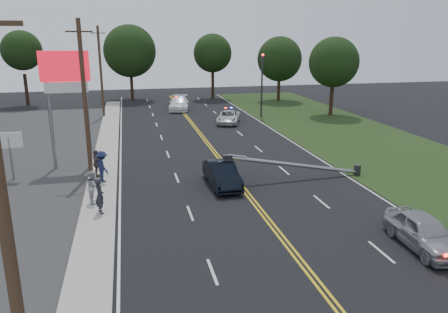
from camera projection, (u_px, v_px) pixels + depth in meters
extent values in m
plane|color=black|center=(284.00, 240.00, 19.84)|extent=(120.00, 120.00, 0.00)
cube|color=#ACA69B|center=(102.00, 182.00, 27.45)|extent=(1.80, 70.00, 0.12)
cube|color=black|center=(410.00, 162.00, 32.08)|extent=(12.00, 80.00, 0.01)
cube|color=gold|center=(232.00, 174.00, 29.23)|extent=(0.36, 80.00, 0.00)
cylinder|color=gray|center=(51.00, 119.00, 29.59)|extent=(0.24, 0.24, 7.00)
cylinder|color=gray|center=(88.00, 118.00, 30.09)|extent=(0.24, 0.24, 7.00)
cube|color=red|center=(64.00, 66.00, 28.90)|extent=(3.20, 0.35, 2.00)
cube|color=white|center=(66.00, 87.00, 29.27)|extent=(2.80, 0.30, 0.70)
cylinder|color=gray|center=(11.00, 159.00, 27.78)|extent=(0.14, 0.14, 2.80)
cube|color=white|center=(9.00, 140.00, 27.46)|extent=(1.60, 0.12, 1.00)
cylinder|color=#2D2D30|center=(262.00, 86.00, 48.84)|extent=(0.20, 0.20, 7.00)
cube|color=#2D2D30|center=(262.00, 58.00, 48.01)|extent=(0.28, 0.28, 0.90)
sphere|color=#FF0C07|center=(263.00, 55.00, 47.78)|extent=(0.22, 0.22, 0.22)
cylinder|color=#2D2D30|center=(357.00, 170.00, 28.97)|extent=(0.44, 0.44, 0.70)
cylinder|color=gray|center=(295.00, 165.00, 27.87)|extent=(8.90, 0.24, 1.80)
cube|color=#2D2D30|center=(228.00, 157.00, 26.72)|extent=(0.55, 0.32, 0.30)
cylinder|color=#382619|center=(6.00, 235.00, 9.03)|extent=(0.28, 0.28, 10.00)
cylinder|color=#382619|center=(85.00, 100.00, 27.83)|extent=(0.28, 0.28, 10.00)
cube|color=#382619|center=(79.00, 31.00, 26.70)|extent=(1.60, 0.10, 0.10)
cylinder|color=#382619|center=(101.00, 72.00, 48.51)|extent=(0.28, 0.28, 10.00)
cube|color=#382619|center=(98.00, 33.00, 47.38)|extent=(1.60, 0.10, 0.10)
cylinder|color=black|center=(26.00, 90.00, 57.11)|extent=(0.44, 0.44, 4.12)
sphere|color=black|center=(22.00, 50.00, 55.76)|extent=(5.07, 5.07, 5.07)
cylinder|color=black|center=(132.00, 86.00, 62.26)|extent=(0.44, 0.44, 3.97)
sphere|color=black|center=(130.00, 51.00, 60.96)|extent=(7.26, 7.26, 7.26)
cylinder|color=black|center=(213.00, 86.00, 63.61)|extent=(0.44, 0.44, 3.77)
sphere|color=black|center=(213.00, 53.00, 62.37)|extent=(5.47, 5.47, 5.47)
cylinder|color=black|center=(279.00, 89.00, 61.57)|extent=(0.44, 0.44, 3.36)
sphere|color=black|center=(280.00, 59.00, 60.46)|extent=(6.16, 6.16, 6.16)
cylinder|color=black|center=(331.00, 100.00, 50.29)|extent=(0.44, 0.44, 3.51)
sphere|color=black|center=(334.00, 62.00, 49.14)|extent=(5.63, 5.63, 5.63)
imported|color=black|center=(222.00, 174.00, 26.79)|extent=(1.70, 4.58, 1.50)
imported|color=#999BA1|center=(424.00, 232.00, 18.96)|extent=(1.97, 4.45, 1.49)
imported|color=silver|center=(228.00, 117.00, 45.94)|extent=(3.59, 5.14, 1.30)
imported|color=white|center=(179.00, 103.00, 54.04)|extent=(3.19, 5.91, 1.63)
imported|color=#232229|center=(100.00, 196.00, 22.32)|extent=(0.67, 0.80, 1.87)
imported|color=#AFB0B4|center=(94.00, 187.00, 23.73)|extent=(0.73, 0.92, 1.81)
imported|color=#1A2241|center=(102.00, 166.00, 27.12)|extent=(1.22, 1.47, 1.97)
imported|color=#534742|center=(96.00, 164.00, 28.01)|extent=(0.56, 1.10, 1.81)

